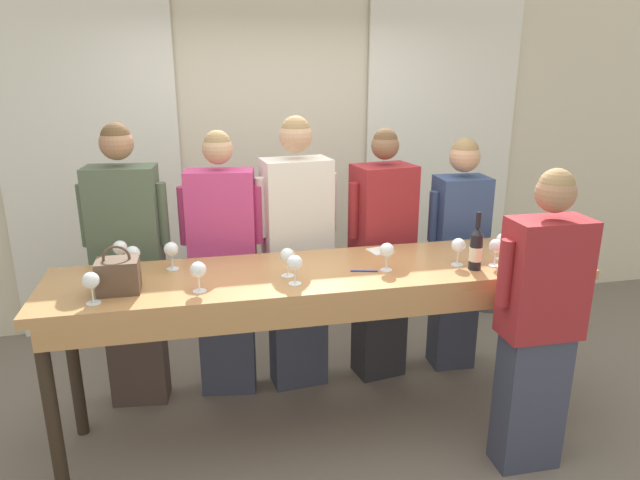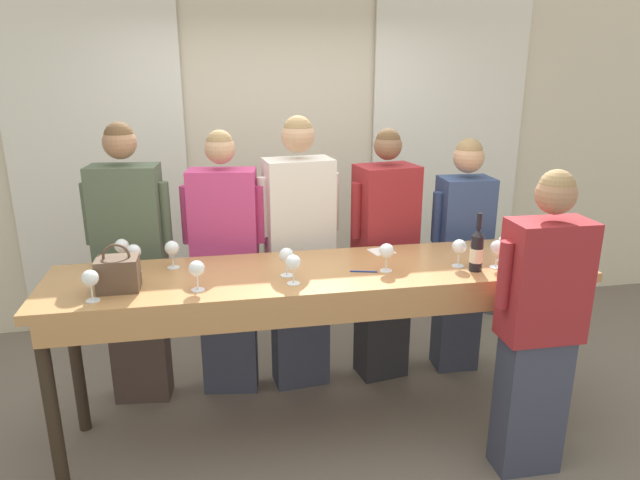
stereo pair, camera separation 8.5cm
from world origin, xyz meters
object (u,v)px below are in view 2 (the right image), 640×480
guest_pink_top (226,264)px  potted_plant (496,280)px  handbag (118,273)px  wine_glass_center_right (505,242)px  tasting_bar (323,288)px  wine_glass_by_bottle (459,247)px  wine_glass_back_right (197,270)px  guest_navy_coat (461,254)px  wine_glass_center_left (90,279)px  guest_cream_sweater (299,254)px  wine_glass_front_right (172,249)px  wine_glass_front_mid (286,256)px  wine_glass_back_left (122,247)px  wine_glass_back_mid (134,252)px  host_pouring (540,326)px  wine_glass_near_host (387,252)px  guest_olive_jacket (132,265)px  wine_bottle (477,250)px  guest_striped_shirt (384,257)px  wine_glass_center_mid (293,264)px

guest_pink_top → potted_plant: size_ratio=2.88×
handbag → wine_glass_center_right: 2.14m
tasting_bar → guest_pink_top: bearing=130.7°
wine_glass_by_bottle → wine_glass_back_right: bearing=-176.4°
guest_navy_coat → potted_plant: bearing=48.9°
wine_glass_center_left → guest_cream_sweater: (1.14, 0.81, -0.22)m
wine_glass_front_right → wine_glass_front_mid: bearing=-21.8°
wine_glass_back_left → guest_cream_sweater: size_ratio=0.09×
tasting_bar → potted_plant: size_ratio=4.91×
wine_glass_back_mid → guest_navy_coat: guest_navy_coat is taller
wine_glass_by_bottle → guest_cream_sweater: guest_cream_sweater is taller
wine_glass_center_right → guest_pink_top: bearing=158.0°
guest_cream_sweater → host_pouring: (1.08, -1.12, -0.08)m
wine_glass_center_left → wine_glass_back_right: bearing=4.9°
wine_glass_center_right → wine_glass_near_host: same height
wine_glass_center_left → guest_olive_jacket: (0.08, 0.81, -0.22)m
tasting_bar → potted_plant: (1.88, 1.50, -0.66)m
wine_glass_center_left → wine_glass_near_host: same height
wine_bottle → wine_glass_near_host: size_ratio=2.08×
wine_glass_front_mid → wine_glass_center_left: size_ratio=1.00×
tasting_bar → handbag: bearing=-175.8°
guest_pink_top → guest_navy_coat: size_ratio=1.05×
tasting_bar → wine_glass_back_mid: 1.06m
wine_glass_front_mid → wine_bottle: bearing=-6.2°
wine_glass_back_mid → host_pouring: size_ratio=0.10×
tasting_bar → handbag: (-1.07, -0.08, 0.19)m
guest_striped_shirt → wine_glass_by_bottle: bearing=-71.7°
wine_glass_center_left → wine_glass_center_right: 2.25m
handbag → wine_glass_by_bottle: handbag is taller
guest_striped_shirt → host_pouring: bearing=-66.2°
tasting_bar → handbag: size_ratio=12.20×
wine_glass_center_mid → wine_glass_by_bottle: same height
wine_glass_front_mid → guest_navy_coat: 1.49m
guest_olive_jacket → guest_pink_top: bearing=0.0°
guest_striped_shirt → wine_glass_near_host: bearing=-106.5°
wine_glass_center_mid → guest_olive_jacket: size_ratio=0.09×
wine_glass_center_right → host_pouring: (-0.03, -0.48, -0.30)m
tasting_bar → guest_olive_jacket: 1.26m
wine_glass_front_right → guest_navy_coat: (1.92, 0.40, -0.29)m
wine_glass_back_right → guest_pink_top: bearing=78.5°
tasting_bar → wine_glass_back_right: size_ratio=18.95×
wine_bottle → guest_cream_sweater: size_ratio=0.18×
wine_glass_by_bottle → potted_plant: 2.12m
wine_glass_center_mid → wine_glass_center_right: bearing=5.9°
wine_glass_back_left → wine_glass_back_right: size_ratio=1.00×
wine_bottle → guest_navy_coat: 0.86m
wine_glass_by_bottle → guest_striped_shirt: 0.76m
handbag → wine_glass_center_right: bearing=1.2°
wine_glass_front_right → wine_glass_by_bottle: same height
guest_cream_sweater → guest_striped_shirt: (0.58, 0.00, -0.06)m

